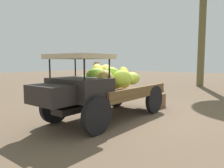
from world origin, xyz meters
The scene contains 5 objects.
ground_plane centered at (0.00, 0.00, 0.00)m, with size 60.00×60.00×0.00m, color brown.
truck centered at (0.86, -0.35, 0.98)m, with size 4.53×1.92×1.90m.
farmer centered at (-0.78, -1.85, 0.97)m, with size 0.55×0.51×1.70m.
wooden_crate centered at (-1.91, 0.19, 0.25)m, with size 0.52×0.48×0.49m, color brown.
loose_banana_bunch centered at (-1.04, -2.38, 0.19)m, with size 0.57×0.40×0.38m, color #84C33E.
Camera 1 is at (5.75, 3.65, 1.70)m, focal length 34.79 mm.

